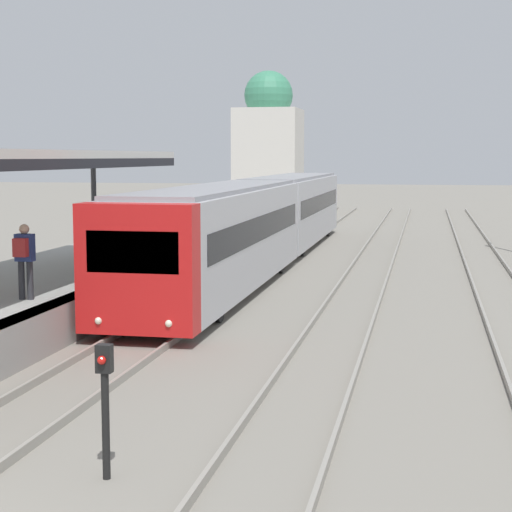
{
  "coord_description": "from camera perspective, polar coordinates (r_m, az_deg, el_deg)",
  "views": [
    {
      "loc": [
        6.07,
        -6.85,
        4.08
      ],
      "look_at": [
        2.07,
        13.19,
        1.69
      ],
      "focal_mm": 60.0,
      "sensor_mm": 36.0,
      "label": 1
    }
  ],
  "objects": [
    {
      "name": "distant_domed_building",
      "position": [
        62.68,
        0.84,
        7.29
      ],
      "size": [
        4.58,
        4.58,
        10.24
      ],
      "color": "silver",
      "rests_on": "ground_plane"
    },
    {
      "name": "signal_post_near",
      "position": [
        11.05,
        -10.04,
        -9.16
      ],
      "size": [
        0.2,
        0.21,
        1.74
      ],
      "color": "black",
      "rests_on": "ground_plane"
    },
    {
      "name": "person_on_platform",
      "position": [
        19.33,
        -15.19,
        0.05
      ],
      "size": [
        0.4,
        0.4,
        1.66
      ],
      "color": "#2D2D33",
      "rests_on": "station_platform"
    },
    {
      "name": "train_near",
      "position": [
        32.34,
        0.44,
        2.56
      ],
      "size": [
        2.64,
        29.22,
        3.2
      ],
      "color": "red",
      "rests_on": "ground_plane"
    }
  ]
}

